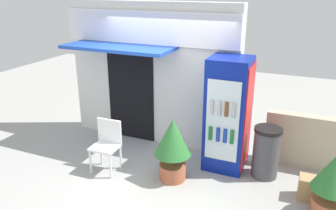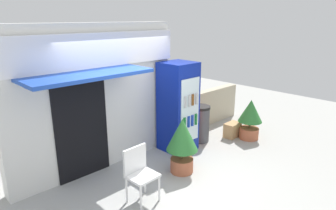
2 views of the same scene
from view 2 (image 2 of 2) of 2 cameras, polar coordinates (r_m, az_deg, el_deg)
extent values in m
plane|color=#A3A39E|center=(5.43, -0.45, -15.31)|extent=(16.00, 16.00, 0.00)
cube|color=silver|center=(5.74, -13.81, 1.21)|extent=(3.50, 0.30, 2.79)
cube|color=white|center=(5.41, -13.43, 10.29)|extent=(3.50, 0.08, 0.60)
cube|color=#1E47B2|center=(4.93, -15.12, 5.69)|extent=(2.08, 0.82, 0.06)
cube|color=black|center=(5.54, -16.36, -4.20)|extent=(1.02, 0.03, 1.94)
cube|color=navy|center=(6.44, 1.93, -0.41)|extent=(0.68, 0.68, 1.97)
cube|color=silver|center=(6.21, 4.27, -1.09)|extent=(0.54, 0.02, 1.38)
cube|color=red|center=(6.69, 4.01, 0.21)|extent=(0.02, 0.61, 1.78)
cylinder|color=#196B2D|center=(6.15, 3.20, -3.54)|extent=(0.06, 0.06, 0.24)
cylinder|color=#1938A5|center=(6.24, 4.00, -3.25)|extent=(0.06, 0.06, 0.24)
cylinder|color=#1938A5|center=(6.32, 4.72, -2.99)|extent=(0.06, 0.06, 0.24)
cylinder|color=#196B2D|center=(6.40, 5.40, -2.75)|extent=(0.06, 0.06, 0.24)
cylinder|color=#B2B2B7|center=(6.01, 3.33, 0.61)|extent=(0.06, 0.06, 0.24)
cylinder|color=#B2B2B7|center=(6.10, 4.10, 0.83)|extent=(0.06, 0.06, 0.24)
cylinder|color=brown|center=(6.18, 4.80, 1.03)|extent=(0.06, 0.06, 0.24)
cylinder|color=#B2B2B7|center=(6.27, 5.52, 1.23)|extent=(0.06, 0.06, 0.24)
cylinder|color=white|center=(4.72, -5.29, -17.69)|extent=(0.04, 0.04, 0.44)
cylinder|color=white|center=(4.94, -1.71, -15.88)|extent=(0.04, 0.04, 0.44)
cylinder|color=white|center=(4.94, -8.03, -16.03)|extent=(0.04, 0.04, 0.44)
cylinder|color=white|center=(5.16, -4.49, -14.42)|extent=(0.04, 0.04, 0.44)
cube|color=white|center=(4.81, -4.94, -13.57)|extent=(0.46, 0.42, 0.04)
cube|color=white|center=(4.82, -6.45, -10.40)|extent=(0.45, 0.06, 0.43)
cylinder|color=#AD5B3D|center=(5.81, 2.69, -11.52)|extent=(0.44, 0.44, 0.27)
cylinder|color=brown|center=(5.70, 2.72, -9.47)|extent=(0.05, 0.05, 0.19)
cone|color=#2D7533|center=(5.53, 2.78, -5.71)|extent=(0.60, 0.60, 0.62)
cylinder|color=#AD5B3D|center=(7.55, 15.40, -5.27)|extent=(0.47, 0.47, 0.27)
cylinder|color=brown|center=(7.47, 15.53, -3.69)|extent=(0.05, 0.05, 0.17)
cone|color=#2D7533|center=(7.35, 15.74, -1.08)|extent=(0.58, 0.58, 0.54)
cylinder|color=#47474C|center=(7.08, 6.25, -3.83)|extent=(0.43, 0.43, 0.82)
cylinder|color=black|center=(6.94, 6.36, -0.43)|extent=(0.46, 0.46, 0.06)
cube|color=#B7AD93|center=(8.22, 7.69, -0.43)|extent=(2.35, 0.23, 0.96)
cube|color=tan|center=(7.53, 12.36, -4.72)|extent=(0.44, 0.28, 0.36)
camera|label=1|loc=(5.73, 58.22, 11.31)|focal=36.10mm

